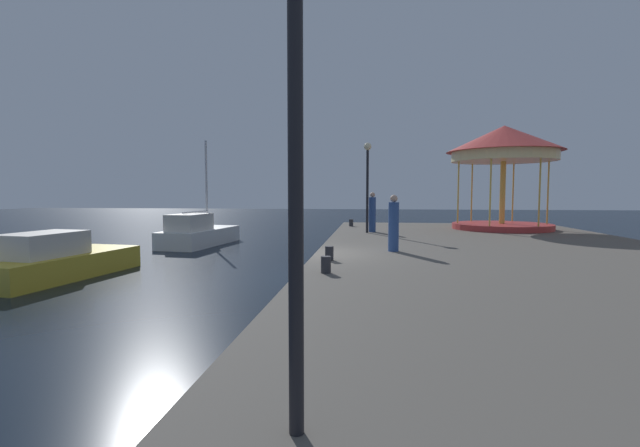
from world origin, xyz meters
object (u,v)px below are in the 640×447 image
carousel (504,153)px  lamp_post_near_edge (295,35)px  bollard_center (351,223)px  person_far_corner (394,225)px  bollard_north (329,253)px  person_mid_promenade (372,213)px  motorboat_yellow (56,261)px  lamp_post_mid_promenade (367,171)px  sailboat_white (198,233)px  bollard_south (326,265)px

carousel → lamp_post_near_edge: carousel is taller
lamp_post_near_edge → bollard_center: bearing=91.4°
person_far_corner → bollard_center: bearing=99.9°
bollard_north → person_mid_promenade: bearing=82.4°
motorboat_yellow → lamp_post_mid_promenade: size_ratio=1.26×
person_far_corner → lamp_post_near_edge: bearing=-96.8°
lamp_post_near_edge → person_mid_promenade: bearing=88.0°
lamp_post_near_edge → person_far_corner: bearing=83.2°
sailboat_white → bollard_north: sailboat_white is taller
bollard_south → bollard_north: size_ratio=1.00×
bollard_south → bollard_north: same height
sailboat_white → bollard_north: size_ratio=14.00×
lamp_post_mid_promenade → person_far_corner: lamp_post_mid_promenade is taller
motorboat_yellow → bollard_center: bearing=54.6°
sailboat_white → lamp_post_near_edge: bearing=-65.5°
sailboat_white → carousel: carousel is taller
lamp_post_mid_promenade → bollard_south: (-0.88, -10.74, -2.73)m
lamp_post_near_edge → person_far_corner: (1.31, 11.05, -2.21)m
carousel → bollard_center: 8.91m
person_far_corner → bollard_north: bearing=-131.3°
sailboat_white → carousel: size_ratio=0.96×
sailboat_white → bollard_south: bearing=-55.3°
carousel → bollard_south: size_ratio=14.57×
carousel → person_mid_promenade: (-6.79, -2.43, -3.10)m
carousel → lamp_post_mid_promenade: size_ratio=1.36×
motorboat_yellow → bollard_center: (8.76, 12.35, 0.44)m
sailboat_white → bollard_south: sailboat_white is taller
bollard_center → person_far_corner: person_far_corner is taller
bollard_center → person_mid_promenade: bearing=-71.4°
bollard_north → person_far_corner: bearing=48.7°
lamp_post_near_edge → lamp_post_mid_promenade: lamp_post_near_edge is taller
bollard_center → bollard_south: bearing=-89.8°
person_mid_promenade → lamp_post_mid_promenade: bearing=-117.9°
person_far_corner → motorboat_yellow: bearing=-170.7°
bollard_south → sailboat_white: bearing=124.7°
motorboat_yellow → bollard_center: size_ratio=13.52×
motorboat_yellow → lamp_post_near_edge: (9.31, -9.31, 3.31)m
sailboat_white → lamp_post_mid_promenade: bearing=-3.4°
sailboat_white → person_mid_promenade: bearing=-0.3°
sailboat_white → lamp_post_mid_promenade: (8.68, -0.51, 3.10)m
bollard_center → carousel: bearing=-7.9°
bollard_south → bollard_center: bearing=90.2°
sailboat_white → lamp_post_near_edge: sailboat_white is taller
bollard_north → lamp_post_near_edge: bearing=-86.2°
person_mid_promenade → bollard_center: bearing=108.6°
motorboat_yellow → bollard_north: bearing=-2.8°
carousel → bollard_north: carousel is taller
bollard_south → person_far_corner: bearing=66.5°
motorboat_yellow → bollard_south: motorboat_yellow is taller
bollard_south → person_far_corner: size_ratio=0.22×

